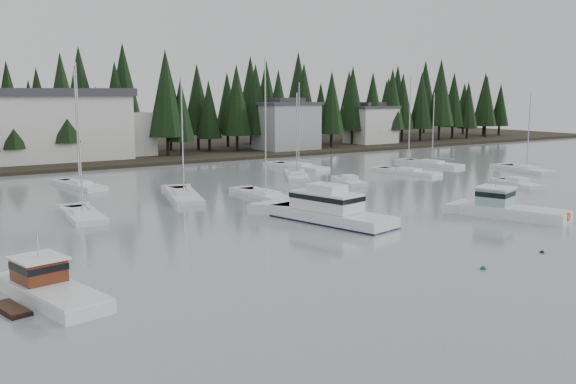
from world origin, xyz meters
The scene contains 23 objects.
ground centered at (0.00, 0.00, 0.00)m, with size 260.00×260.00×0.00m, color gray.
far_shore_land centered at (0.00, 97.00, 0.00)m, with size 240.00×54.00×1.00m, color black.
conifer_treeline centered at (0.00, 86.00, 0.00)m, with size 200.00×22.00×20.00m, color black, non-canonical shape.
house_east_a centered at (36.00, 78.00, 4.90)m, with size 10.60×8.48×9.25m.
house_east_b centered at (58.00, 80.00, 4.40)m, with size 9.54×7.42×8.25m.
harbor_inn centered at (-2.96, 82.34, 5.78)m, with size 29.50×11.50×10.90m.
lobster_boat_brown centered at (-20.96, 15.32, 0.46)m, with size 5.18×8.54×4.04m.
cabin_cruiser_center centered at (3.96, 23.25, 0.74)m, with size 5.95×12.03×4.96m.
lobster_boat_teal centered at (18.37, 16.11, 0.59)m, with size 5.74×9.47×4.97m.
sailboat_0 centered at (32.35, 42.97, 0.08)m, with size 4.30×9.41×13.31m.
sailboat_1 centered at (47.75, 35.70, 0.06)m, with size 4.87×9.37×11.49m.
sailboat_2 centered at (42.25, 48.11, 0.05)m, with size 3.16×10.38×11.25m.
sailboat_3 centered at (23.56, 56.07, 0.06)m, with size 4.26×10.05×12.70m.
sailboat_5 centered at (6.03, 36.85, 0.09)m, with size 3.04×9.52×14.92m.
sailboat_6 centered at (-12.91, 36.71, 0.08)m, with size 3.49×8.47×13.93m.
sailboat_7 centered at (-7.95, 54.99, 0.09)m, with size 3.92×9.37×14.03m.
sailboat_8 centered at (-1.09, 41.52, 0.06)m, with size 5.72×10.94×13.05m.
sailboat_9 centered at (17.51, 47.85, 0.06)m, with size 6.64×8.93×11.33m.
runabout_1 centered at (10.60, 33.15, 0.13)m, with size 2.60×5.62×1.42m.
runabout_2 centered at (34.87, 27.50, 0.13)m, with size 3.97×7.25×1.42m.
runabout_4 centered at (19.77, 39.96, 0.13)m, with size 4.31×7.09×1.42m.
mooring_buoy_green centered at (3.04, 6.35, 0.00)m, with size 0.40×0.40×0.40m, color #145933.
mooring_buoy_dark centered at (9.69, 6.81, 0.00)m, with size 0.33×0.33×0.33m, color black.
Camera 1 is at (-28.63, -19.03, 10.99)m, focal length 40.00 mm.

